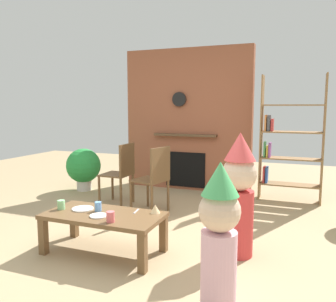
% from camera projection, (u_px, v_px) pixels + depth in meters
% --- Properties ---
extents(ground_plane, '(12.00, 12.00, 0.00)m').
position_uv_depth(ground_plane, '(140.00, 247.00, 3.54)').
color(ground_plane, tan).
extents(brick_fireplace_feature, '(2.20, 0.28, 2.40)m').
position_uv_depth(brick_fireplace_feature, '(187.00, 120.00, 5.91)').
color(brick_fireplace_feature, '#935138').
rests_on(brick_fireplace_feature, ground_plane).
extents(bookshelf, '(0.90, 0.28, 1.90)m').
position_uv_depth(bookshelf, '(286.00, 143.00, 5.18)').
color(bookshelf, olive).
rests_on(bookshelf, ground_plane).
extents(coffee_table, '(1.15, 0.58, 0.40)m').
position_uv_depth(coffee_table, '(104.00, 220.00, 3.35)').
color(coffee_table, brown).
rests_on(coffee_table, ground_plane).
extents(paper_cup_near_left, '(0.07, 0.07, 0.09)m').
position_uv_depth(paper_cup_near_left, '(98.00, 207.00, 3.41)').
color(paper_cup_near_left, '#669EE0').
rests_on(paper_cup_near_left, coffee_table).
extents(paper_cup_near_right, '(0.08, 0.08, 0.09)m').
position_uv_depth(paper_cup_near_right, '(61.00, 205.00, 3.48)').
color(paper_cup_near_right, '#8CD18C').
rests_on(paper_cup_near_right, coffee_table).
extents(paper_cup_center, '(0.07, 0.07, 0.10)m').
position_uv_depth(paper_cup_center, '(110.00, 217.00, 3.09)').
color(paper_cup_center, '#E5666B').
rests_on(paper_cup_center, coffee_table).
extents(paper_plate_front, '(0.22, 0.22, 0.01)m').
position_uv_depth(paper_plate_front, '(83.00, 209.00, 3.48)').
color(paper_plate_front, white).
rests_on(paper_plate_front, coffee_table).
extents(paper_plate_rear, '(0.17, 0.17, 0.01)m').
position_uv_depth(paper_plate_rear, '(99.00, 216.00, 3.26)').
color(paper_plate_rear, white).
rests_on(paper_plate_rear, coffee_table).
extents(birthday_cake_slice, '(0.10, 0.10, 0.08)m').
position_uv_depth(birthday_cake_slice, '(155.00, 209.00, 3.36)').
color(birthday_cake_slice, '#EAC68C').
rests_on(birthday_cake_slice, coffee_table).
extents(table_fork, '(0.04, 0.15, 0.01)m').
position_uv_depth(table_fork, '(136.00, 211.00, 3.41)').
color(table_fork, silver).
rests_on(table_fork, coffee_table).
extents(child_with_cone_hat, '(0.29, 0.29, 1.06)m').
position_uv_depth(child_with_cone_hat, '(219.00, 233.00, 2.39)').
color(child_with_cone_hat, '#EAB2C6').
rests_on(child_with_cone_hat, ground_plane).
extents(child_in_pink, '(0.33, 0.33, 1.19)m').
position_uv_depth(child_in_pink, '(239.00, 191.00, 3.26)').
color(child_in_pink, '#D13838').
rests_on(child_in_pink, ground_plane).
extents(dining_chair_left, '(0.41, 0.41, 0.90)m').
position_uv_depth(dining_chair_left, '(122.00, 170.00, 5.00)').
color(dining_chair_left, brown).
rests_on(dining_chair_left, ground_plane).
extents(dining_chair_middle, '(0.49, 0.49, 0.90)m').
position_uv_depth(dining_chair_middle, '(155.00, 176.00, 4.59)').
color(dining_chair_middle, brown).
rests_on(dining_chair_middle, ground_plane).
extents(potted_plant_short, '(0.58, 0.58, 0.72)m').
position_uv_depth(potted_plant_short, '(84.00, 167.00, 5.87)').
color(potted_plant_short, beige).
rests_on(potted_plant_short, ground_plane).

